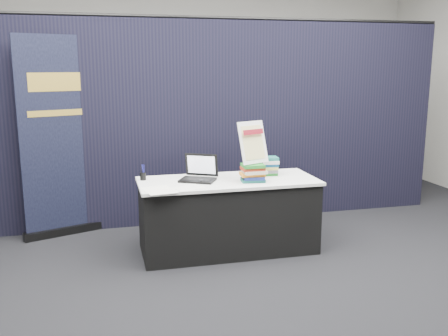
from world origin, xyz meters
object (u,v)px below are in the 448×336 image
at_px(laptop, 197,174).
at_px(book_stack_tall, 254,173).
at_px(pullup_banner, 62,149).
at_px(stacking_chair, 268,195).
at_px(info_sign, 253,143).
at_px(display_table, 228,215).
at_px(book_stack_short, 267,166).

distance_m(laptop, book_stack_tall, 0.57).
relative_size(laptop, pullup_banner, 0.19).
bearing_deg(pullup_banner, laptop, -53.36).
bearing_deg(laptop, stacking_chair, 46.86).
xyz_separation_m(book_stack_tall, info_sign, (0.00, 0.03, 0.30)).
bearing_deg(display_table, book_stack_short, 15.01).
distance_m(book_stack_tall, stacking_chair, 0.70).
distance_m(book_stack_short, info_sign, 0.44).
xyz_separation_m(book_stack_tall, book_stack_short, (0.23, 0.27, 0.00)).
bearing_deg(stacking_chair, display_table, -151.60).
bearing_deg(book_stack_short, book_stack_tall, -130.92).
height_order(info_sign, pullup_banner, pullup_banner).
height_order(display_table, stacking_chair, stacking_chair).
relative_size(display_table, book_stack_tall, 7.69).
relative_size(laptop, book_stack_tall, 1.76).
distance_m(laptop, info_sign, 0.65).
bearing_deg(info_sign, book_stack_short, 22.37).
xyz_separation_m(display_table, info_sign, (0.22, -0.12, 0.76)).
relative_size(display_table, pullup_banner, 0.82).
distance_m(info_sign, pullup_banner, 2.16).
height_order(pullup_banner, stacking_chair, pullup_banner).
height_order(book_stack_short, stacking_chair, book_stack_short).
relative_size(book_stack_short, pullup_banner, 0.11).
distance_m(info_sign, stacking_chair, 0.87).
height_order(book_stack_short, info_sign, info_sign).
bearing_deg(book_stack_short, stacking_chair, 68.09).
relative_size(laptop, book_stack_short, 1.65).
bearing_deg(book_stack_short, display_table, -164.99).
height_order(book_stack_tall, stacking_chair, book_stack_tall).
relative_size(pullup_banner, stacking_chair, 2.63).
xyz_separation_m(laptop, info_sign, (0.54, -0.17, 0.32)).
relative_size(display_table, stacking_chair, 2.14).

